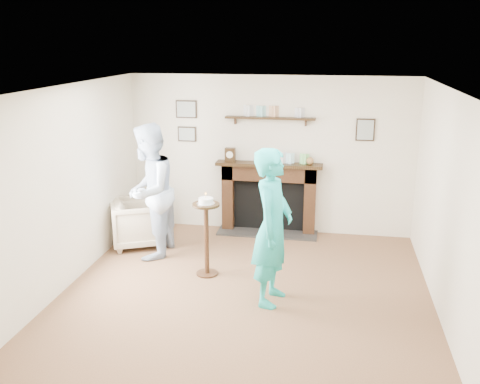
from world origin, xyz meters
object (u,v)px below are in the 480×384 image
Objects in this scene: pedestal_table at (206,225)px; armchair at (139,244)px; woman at (271,300)px; man at (152,255)px.

armchair is at bearing 145.87° from pedestal_table.
armchair is 0.41× the size of woman.
man is at bearing 69.01° from woman.
pedestal_table is at bearing -149.81° from armchair.
woman is at bearing -32.43° from pedestal_table.
pedestal_table is at bearing 62.87° from man.
pedestal_table reaches higher than man.
man is 2.17m from woman.
man reaches higher than woman.
armchair is at bearing 65.84° from woman.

